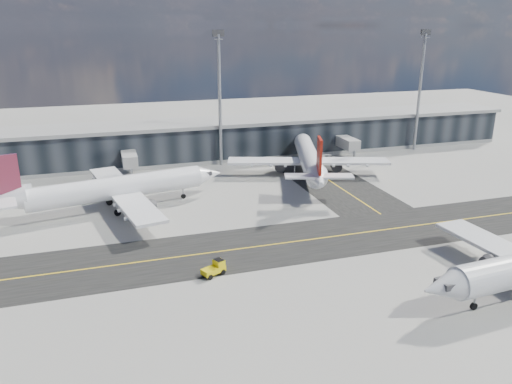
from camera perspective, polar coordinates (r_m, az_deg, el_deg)
ground at (r=69.23m, az=5.44°, el=-6.99°), size 300.00×300.00×0.00m
taxiway_lanes at (r=79.68m, az=5.08°, el=-3.45°), size 180.00×63.00×0.03m
terminal_concourse at (r=117.87m, az=-4.81°, el=5.89°), size 152.00×19.80×8.80m
floodlight_masts at (r=109.20m, az=-4.18°, el=11.04°), size 102.50×0.70×28.90m
airliner_af at (r=86.68m, az=-15.94°, el=0.38°), size 38.62×33.13×11.48m
airliner_redtail at (r=102.58m, az=6.09°, el=3.80°), size 33.25×38.56×11.66m
baggage_tug at (r=63.20m, az=-4.70°, el=-8.64°), size 3.31×2.54×1.87m
service_van at (r=116.55m, az=8.44°, el=3.89°), size 4.50×5.59×1.41m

